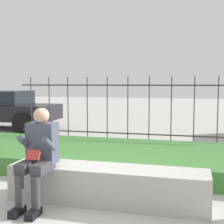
% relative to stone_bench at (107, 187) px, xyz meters
% --- Properties ---
extents(ground_plane, '(60.00, 60.00, 0.00)m').
position_rel_stone_bench_xyz_m(ground_plane, '(-0.20, 0.00, -0.22)').
color(ground_plane, '#B2AFA8').
extents(stone_bench, '(2.68, 0.55, 0.49)m').
position_rel_stone_bench_xyz_m(stone_bench, '(0.00, 0.00, 0.00)').
color(stone_bench, '#ADA89E').
rests_on(stone_bench, ground_plane).
extents(person_seated_reader, '(0.42, 0.73, 1.29)m').
position_rel_stone_bench_xyz_m(person_seated_reader, '(-0.84, -0.31, 0.49)').
color(person_seated_reader, black).
rests_on(person_seated_reader, ground_plane).
extents(grass_berm, '(8.37, 2.41, 0.32)m').
position_rel_stone_bench_xyz_m(grass_berm, '(-0.20, 1.90, -0.06)').
color(grass_berm, '#3D7533').
rests_on(grass_berm, ground_plane).
extents(iron_fence, '(6.37, 0.03, 1.77)m').
position_rel_stone_bench_xyz_m(iron_fence, '(-0.20, 3.62, 0.71)').
color(iron_fence, '#332D28').
rests_on(iron_fence, ground_plane).
extents(car_parked_left, '(4.04, 2.00, 1.34)m').
position_rel_stone_bench_xyz_m(car_parked_left, '(-5.54, 5.77, 0.50)').
color(car_parked_left, black).
rests_on(car_parked_left, ground_plane).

